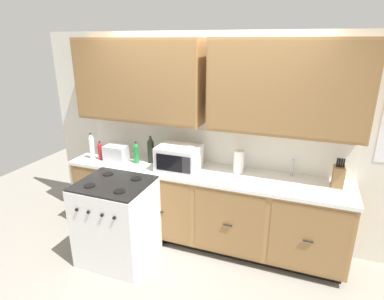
% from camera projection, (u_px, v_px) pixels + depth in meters
% --- Properties ---
extents(ground_plane, '(8.11, 8.11, 0.00)m').
position_uv_depth(ground_plane, '(192.00, 254.00, 3.67)').
color(ground_plane, gray).
extents(wall_unit, '(4.44, 0.40, 2.46)m').
position_uv_depth(wall_unit, '(208.00, 104.00, 3.55)').
color(wall_unit, silver).
rests_on(wall_unit, ground_plane).
extents(counter_run, '(3.27, 0.64, 0.94)m').
position_uv_depth(counter_run, '(201.00, 206.00, 3.77)').
color(counter_run, black).
rests_on(counter_run, ground_plane).
extents(stove_range, '(0.76, 0.68, 0.95)m').
position_uv_depth(stove_range, '(117.00, 221.00, 3.48)').
color(stove_range, white).
rests_on(stove_range, ground_plane).
extents(microwave, '(0.48, 0.37, 0.28)m').
position_uv_depth(microwave, '(179.00, 158.00, 3.62)').
color(microwave, white).
rests_on(microwave, counter_run).
extents(toaster, '(0.28, 0.18, 0.19)m').
position_uv_depth(toaster, '(116.00, 153.00, 3.91)').
color(toaster, '#B7B7BC').
rests_on(toaster, counter_run).
extents(knife_block, '(0.11, 0.14, 0.31)m').
position_uv_depth(knife_block, '(338.00, 176.00, 3.20)').
color(knife_block, olive).
rests_on(knife_block, counter_run).
extents(sink_faucet, '(0.02, 0.02, 0.20)m').
position_uv_depth(sink_faucet, '(292.00, 168.00, 3.45)').
color(sink_faucet, '#B2B5BA').
rests_on(sink_faucet, counter_run).
extents(paper_towel_roll, '(0.12, 0.12, 0.26)m').
position_uv_depth(paper_towel_roll, '(239.00, 162.00, 3.54)').
color(paper_towel_roll, white).
rests_on(paper_towel_roll, counter_run).
extents(bottle_green, '(0.07, 0.07, 0.27)m').
position_uv_depth(bottle_green, '(136.00, 153.00, 3.82)').
color(bottle_green, '#237A38').
rests_on(bottle_green, counter_run).
extents(bottle_red, '(0.06, 0.06, 0.24)m').
position_uv_depth(bottle_red, '(100.00, 151.00, 3.93)').
color(bottle_red, maroon).
rests_on(bottle_red, counter_run).
extents(bottle_dark, '(0.08, 0.08, 0.33)m').
position_uv_depth(bottle_dark, '(151.00, 150.00, 3.82)').
color(bottle_dark, black).
rests_on(bottle_dark, counter_run).
extents(bottle_clear, '(0.07, 0.07, 0.34)m').
position_uv_depth(bottle_clear, '(92.00, 146.00, 3.94)').
color(bottle_clear, silver).
rests_on(bottle_clear, counter_run).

